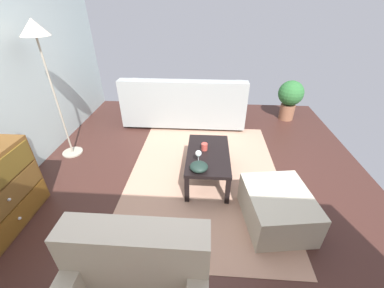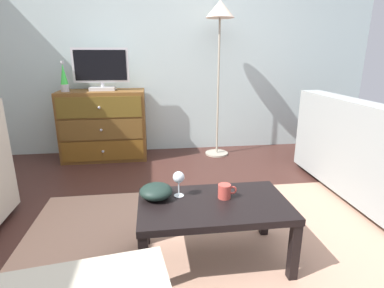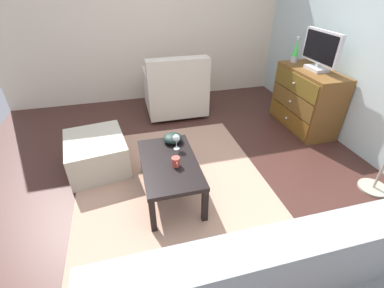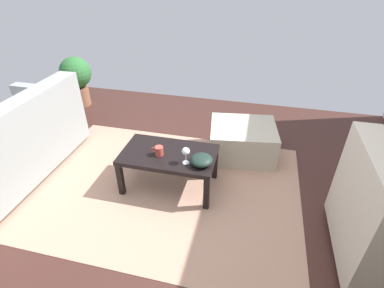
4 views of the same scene
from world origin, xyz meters
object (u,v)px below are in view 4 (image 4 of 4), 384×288
mug (159,151)px  bowl_decorative (201,160)px  ottoman (242,141)px  wine_glass (186,152)px  coffee_table (169,157)px  potted_plant (76,77)px

mug → bowl_decorative: (-0.40, 0.05, 0.00)m
mug → bowl_decorative: bearing=172.9°
bowl_decorative → ottoman: bearing=-110.6°
wine_glass → mug: (0.27, -0.06, -0.07)m
coffee_table → wine_glass: wine_glass is taller
coffee_table → bowl_decorative: 0.36m
coffee_table → ottoman: 0.95m
coffee_table → mug: size_ratio=7.63×
coffee_table → ottoman: bearing=-132.1°
bowl_decorative → potted_plant: potted_plant is taller
mug → ottoman: (-0.70, -0.74, -0.25)m
wine_glass → mug: 0.29m
wine_glass → potted_plant: potted_plant is taller
ottoman → mug: bearing=46.5°
wine_glass → bowl_decorative: 0.15m
potted_plant → bowl_decorative: bearing=144.5°
mug → ottoman: bearing=-133.5°
ottoman → coffee_table: bearing=47.9°
wine_glass → potted_plant: bearing=-37.5°
bowl_decorative → potted_plant: bearing=-35.5°
coffee_table → wine_glass: (-0.19, 0.11, 0.17)m
wine_glass → ottoman: 0.97m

